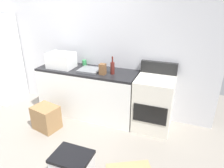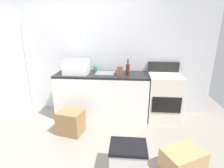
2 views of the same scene
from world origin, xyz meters
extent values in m
plane|color=gray|center=(0.00, 0.00, 0.00)|extent=(6.00, 6.00, 0.00)
cube|color=silver|center=(0.00, 1.55, 1.30)|extent=(5.00, 0.10, 2.60)
cube|color=white|center=(0.30, 1.20, 0.43)|extent=(1.80, 0.60, 0.86)
cube|color=black|center=(0.30, 1.20, 0.88)|extent=(1.80, 0.60, 0.04)
cube|color=white|center=(-1.75, 1.15, 0.89)|extent=(0.68, 0.66, 1.78)
cube|color=silver|center=(1.52, 1.20, 0.45)|extent=(0.60, 0.60, 0.90)
cube|color=black|center=(1.52, 0.90, 0.42)|extent=(0.52, 0.02, 0.30)
cube|color=black|center=(1.52, 1.46, 1.00)|extent=(0.60, 0.08, 0.20)
cube|color=white|center=(-0.18, 1.14, 1.04)|extent=(0.46, 0.34, 0.27)
cube|color=slate|center=(0.38, 1.17, 0.92)|extent=(0.36, 0.32, 0.03)
cylinder|color=#591E19|center=(0.80, 1.16, 1.00)|extent=(0.07, 0.07, 0.20)
cylinder|color=#591E19|center=(0.80, 1.16, 1.15)|extent=(0.03, 0.03, 0.10)
cylinder|color=#338C4C|center=(0.14, 1.41, 0.95)|extent=(0.08, 0.08, 0.10)
cube|color=brown|center=(0.66, 1.08, 0.99)|extent=(0.10, 0.10, 0.18)
cube|color=olive|center=(-0.15, 0.51, 0.21)|extent=(0.47, 0.40, 0.41)
cube|color=tan|center=(1.53, -0.20, 0.15)|extent=(0.61, 0.54, 0.30)
cube|color=silver|center=(0.83, -0.26, 0.17)|extent=(0.44, 0.34, 0.34)
cube|color=black|center=(0.83, -0.26, 0.36)|extent=(0.46, 0.36, 0.04)
camera|label=1|loc=(1.95, -1.84, 2.09)|focal=32.73mm
camera|label=2|loc=(0.79, -2.11, 1.77)|focal=28.42mm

